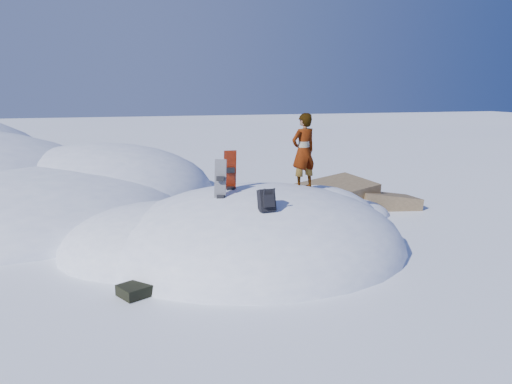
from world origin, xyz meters
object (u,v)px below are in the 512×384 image
object	(u,v)px
snowboard_dark	(220,190)
snowboard_red	(230,182)
backpack	(267,200)
person	(303,151)

from	to	relation	value
snowboard_dark	snowboard_red	bearing A→B (deg)	82.09
backpack	person	world-z (taller)	person
person	snowboard_dark	bearing A→B (deg)	6.04
snowboard_red	snowboard_dark	bearing A→B (deg)	-120.49
person	backpack	bearing A→B (deg)	34.45
snowboard_dark	backpack	size ratio (longest dim) A/B	2.50
snowboard_red	snowboard_dark	xyz separation A→B (m)	(-0.33, -0.49, -0.07)
snowboard_dark	person	bearing A→B (deg)	48.74
backpack	snowboard_red	bearing A→B (deg)	104.62
backpack	person	bearing A→B (deg)	50.15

